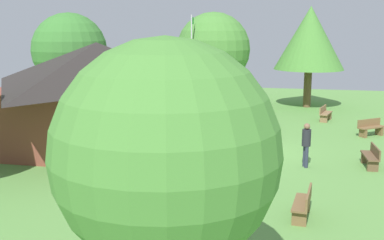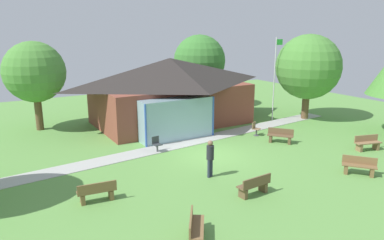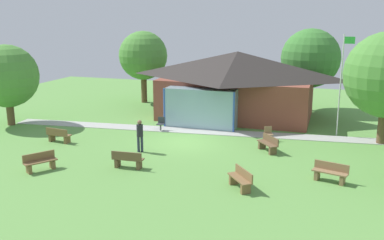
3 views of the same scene
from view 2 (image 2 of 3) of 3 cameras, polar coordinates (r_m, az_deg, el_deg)
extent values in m
plane|color=#609947|center=(19.62, 3.07, -5.54)|extent=(44.00, 44.00, 0.00)
cube|color=brown|center=(26.05, -3.40, 2.60)|extent=(10.19, 6.28, 2.81)
pyramid|color=#2D2826|center=(25.69, -3.48, 7.67)|extent=(11.19, 7.28, 1.83)
cube|color=#8CB2BF|center=(22.16, -2.46, 0.19)|extent=(4.58, 1.20, 2.53)
cylinder|color=#3359B2|center=(20.67, -7.27, -0.93)|extent=(0.12, 0.12, 2.53)
cylinder|color=#3359B2|center=(22.81, 3.34, 0.58)|extent=(0.12, 0.12, 2.53)
cube|color=#ADADA8|center=(21.67, -0.68, -3.55)|extent=(24.68, 3.68, 0.03)
cylinder|color=silver|center=(27.15, 12.79, 6.20)|extent=(0.08, 0.08, 6.03)
cube|color=green|center=(27.14, 13.57, 11.81)|extent=(0.60, 0.02, 0.40)
cube|color=brown|center=(12.06, 0.78, -16.48)|extent=(1.19, 1.49, 0.06)
cube|color=brown|center=(12.66, 0.87, -16.21)|extent=(0.42, 0.35, 0.39)
cube|color=brown|center=(11.96, -0.16, -15.59)|extent=(0.87, 1.29, 0.36)
cube|color=brown|center=(14.93, -14.75, -10.66)|extent=(1.54, 0.60, 0.06)
cube|color=brown|center=(14.97, -16.80, -11.81)|extent=(0.20, 0.42, 0.39)
cube|color=brown|center=(15.12, -12.60, -11.27)|extent=(0.20, 0.42, 0.39)
cube|color=brown|center=(14.67, -14.67, -10.21)|extent=(1.50, 0.23, 0.36)
cube|color=brown|center=(22.15, 13.69, -2.40)|extent=(1.29, 1.44, 0.06)
cube|color=brown|center=(22.17, 15.06, -3.16)|extent=(0.41, 0.38, 0.39)
cube|color=brown|center=(22.28, 12.25, -2.90)|extent=(0.41, 0.38, 0.39)
cube|color=brown|center=(22.27, 13.78, -1.75)|extent=(0.99, 1.20, 0.36)
cube|color=brown|center=(15.19, 9.63, -9.94)|extent=(1.52, 0.53, 0.06)
cube|color=brown|center=(14.95, 8.03, -11.36)|extent=(0.18, 0.41, 0.39)
cube|color=brown|center=(15.65, 11.08, -10.28)|extent=(0.18, 0.41, 0.39)
cube|color=brown|center=(14.98, 10.17, -9.43)|extent=(1.50, 0.15, 0.36)
cube|color=brown|center=(18.58, 24.79, -6.54)|extent=(1.27, 1.45, 0.06)
cube|color=brown|center=(18.72, 26.39, -7.40)|extent=(0.41, 0.37, 0.39)
cube|color=brown|center=(18.63, 23.01, -7.14)|extent=(0.41, 0.37, 0.39)
cube|color=brown|center=(18.69, 24.82, -5.74)|extent=(0.98, 1.21, 0.36)
cube|color=olive|center=(22.45, 25.93, -3.23)|extent=(1.56, 0.84, 0.06)
cube|color=olive|center=(22.87, 26.92, -3.70)|extent=(0.26, 0.43, 0.39)
cube|color=olive|center=(22.17, 24.78, -3.99)|extent=(0.26, 0.43, 0.39)
cube|color=olive|center=(22.53, 25.68, -2.58)|extent=(1.46, 0.47, 0.36)
cube|color=#8C6B4C|center=(23.35, 10.10, -1.38)|extent=(0.58, 0.58, 0.04)
cube|color=#8C6B4C|center=(23.37, 9.68, -0.79)|extent=(0.42, 0.22, 0.40)
cylinder|color=#4C4C51|center=(23.41, 10.08, -1.93)|extent=(0.10, 0.10, 0.42)
cylinder|color=#4C4C51|center=(23.47, 10.06, -2.39)|extent=(0.36, 0.36, 0.02)
cube|color=#33383D|center=(20.01, -5.48, -3.85)|extent=(0.48, 0.48, 0.04)
cube|color=#33383D|center=(20.11, -5.78, -3.11)|extent=(0.44, 0.08, 0.40)
cylinder|color=#4C4C51|center=(20.08, -5.46, -4.48)|extent=(0.10, 0.10, 0.42)
cylinder|color=#4C4C51|center=(20.15, -5.45, -5.02)|extent=(0.36, 0.36, 0.02)
cylinder|color=#2D3347|center=(16.65, 2.67, -7.63)|extent=(0.14, 0.14, 0.85)
cylinder|color=#2D3347|center=(16.79, 3.03, -7.45)|extent=(0.14, 0.14, 0.85)
cylinder|color=#26262D|center=(16.46, 2.88, -5.11)|extent=(0.34, 0.34, 0.65)
sphere|color=#846047|center=(16.31, 2.90, -3.64)|extent=(0.24, 0.24, 0.24)
cylinder|color=brown|center=(26.26, -22.94, 1.14)|extent=(0.48, 0.48, 2.40)
sphere|color=#4C8C38|center=(25.84, -23.51, 6.95)|extent=(3.96, 3.96, 3.96)
cylinder|color=brown|center=(28.53, 17.38, 2.29)|extent=(0.52, 0.52, 2.13)
sphere|color=#4C8C38|center=(28.12, 17.80, 7.95)|extent=(4.73, 4.73, 4.73)
cylinder|color=brown|center=(31.53, 1.17, 4.19)|extent=(0.50, 0.50, 2.33)
sphere|color=#3D7F33|center=(31.17, 1.20, 9.28)|extent=(4.38, 4.38, 4.38)
camera|label=1|loc=(16.82, -66.37, 1.79)|focal=44.81mm
camera|label=3|loc=(19.43, 81.54, 3.49)|focal=40.62mm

